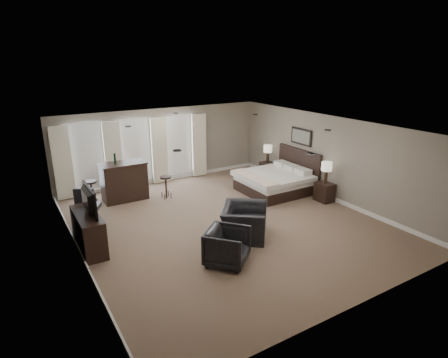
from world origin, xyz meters
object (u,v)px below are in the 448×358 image
tv (86,211)px  armchair_far (227,245)px  bar_stool_right (166,187)px  desk_chair (89,206)px  lamp_near (326,173)px  bed (273,173)px  bar_stool_left (92,192)px  dresser (89,232)px  armchair_near (244,217)px  nightstand_near (324,192)px  bar_counter (124,181)px  nightstand_far (267,169)px  lamp_far (268,154)px

tv → armchair_far: tv is taller
tv → bar_stool_right: size_ratio=1.52×
bar_stool_right → desk_chair: bearing=-160.9°
lamp_near → tv: bearing=174.8°
bed → bar_stool_left: (-5.33, 2.03, -0.30)m
bar_stool_left → bar_stool_right: 2.23m
lamp_near → dresser: 6.96m
bar_stool_left → desk_chair: 1.66m
tv → armchair_near: bearing=-111.0°
desk_chair → lamp_near: bearing=-166.5°
bar_stool_right → tv: bearing=-142.9°
nightstand_near → armchair_far: armchair_far is taller
bed → desk_chair: 5.76m
nightstand_near → bar_counter: bearing=147.7°
nightstand_near → bar_counter: size_ratio=0.42×
armchair_far → bar_stool_right: 4.36m
nightstand_far → lamp_near: lamp_near is taller
bed → lamp_near: size_ratio=3.13×
tv → desk_chair: 1.34m
nightstand_far → desk_chair: bearing=-171.3°
bed → bar_stool_left: bearing=159.1°
desk_chair → bar_stool_left: bearing=-75.2°
nightstand_near → bar_stool_right: (-4.10, 2.76, 0.07)m
bar_stool_left → desk_chair: (-0.41, -1.60, 0.21)m
tv → armchair_near: size_ratio=0.91×
lamp_far → dresser: bearing=-161.8°
tv → lamp_far: bearing=-71.8°
nightstand_near → desk_chair: 6.90m
nightstand_near → armchair_far: (-4.52, -1.58, 0.15)m
desk_chair → bed: bearing=-155.0°
bed → armchair_far: (-3.63, -3.03, -0.23)m
bed → nightstand_far: bearing=58.5°
armchair_far → desk_chair: desk_chair is taller
tv → bar_stool_left: tv is taller
dresser → armchair_far: dresser is taller
nightstand_far → lamp_far: size_ratio=0.83×
nightstand_far → armchair_near: bearing=-134.1°
lamp_far → armchair_far: size_ratio=0.75×
lamp_far → armchair_near: 5.01m
lamp_near → armchair_near: lamp_near is taller
lamp_near → tv: size_ratio=0.61×
armchair_far → bar_counter: bearing=57.7°
nightstand_near → armchair_near: bearing=-168.7°
nightstand_far → lamp_far: bearing=0.0°
tv → armchair_far: size_ratio=1.26×
tv → bed: bearing=-82.2°
armchair_far → desk_chair: size_ratio=0.76×
nightstand_far → armchair_far: size_ratio=0.62×
tv → armchair_near: (3.44, -1.32, -0.43)m
bar_counter → nightstand_near: bearing=-32.3°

